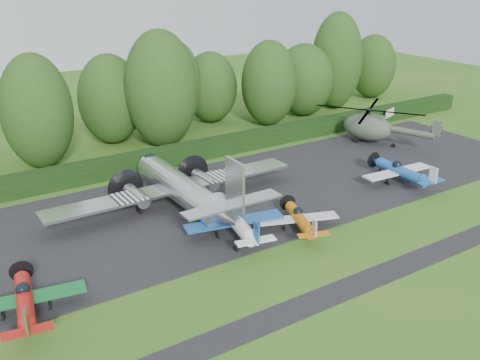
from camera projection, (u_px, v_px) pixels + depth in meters
ground at (289, 250)px, 39.08m from camera, size 160.00×160.00×0.00m
apron at (219, 203)px, 46.89m from camera, size 70.00×18.00×0.01m
taxiway_verge at (345, 289)px, 34.39m from camera, size 70.00×2.00×0.00m
hedgerow at (166, 166)px, 55.49m from camera, size 90.00×1.60×2.00m
transport_plane at (182, 188)px, 44.69m from camera, size 22.71×17.41×7.28m
light_plane_red at (24, 301)px, 31.29m from camera, size 7.10×7.47×2.73m
light_plane_white at (237, 222)px, 40.62m from camera, size 7.83×8.23×3.01m
light_plane_orange at (300, 219)px, 41.58m from camera, size 6.43×6.76×2.47m
light_plane_blue at (401, 172)px, 50.62m from camera, size 7.58×7.97×2.91m
helicopter at (368, 125)px, 61.97m from camera, size 12.44×14.56×4.01m
sign_board at (391, 113)px, 70.27m from camera, size 3.43×0.13×1.93m
tree_0 at (269, 83)px, 67.84m from camera, size 7.04×7.04×10.84m
tree_1 at (373, 66)px, 82.36m from camera, size 6.93×6.93×9.70m
tree_2 at (337, 61)px, 75.39m from camera, size 7.16×7.16×13.57m
tree_4 at (304, 80)px, 72.57m from camera, size 8.04×8.04×9.74m
tree_5 at (37, 112)px, 53.11m from camera, size 7.05×7.05×11.67m
tree_7 at (161, 89)px, 59.43m from camera, size 8.19×8.19×13.12m
tree_8 at (110, 99)px, 60.94m from camera, size 7.28×7.28×10.33m
tree_9 at (210, 87)px, 69.46m from camera, size 7.00×7.00×9.22m
tree_11 at (175, 85)px, 66.42m from camera, size 6.56×6.56×11.05m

